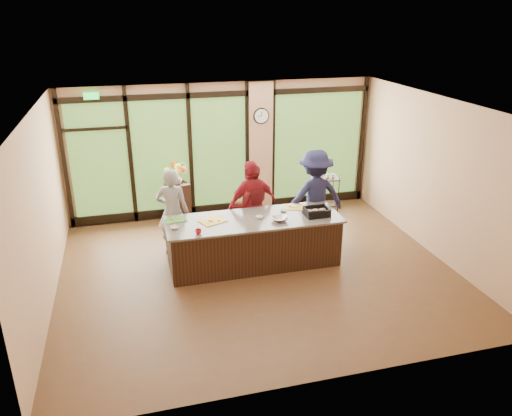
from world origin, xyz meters
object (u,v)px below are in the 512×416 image
island_base (254,242)px  cook_left (173,212)px  cook_right (315,196)px  roasting_pan (317,213)px  bar_cart (324,189)px  flower_stand (178,202)px

island_base → cook_left: bearing=148.8°
cook_left → island_base: bearing=168.4°
cook_right → roasting_pan: 0.89m
roasting_pan → bar_cart: roasting_pan is taller
roasting_pan → flower_stand: 3.48m
bar_cart → cook_right: bearing=-111.8°
island_base → roasting_pan: 1.28m
cook_left → bar_cart: (3.64, 1.32, -0.33)m
roasting_pan → bar_cart: (1.10, 2.30, -0.42)m
cook_left → flower_stand: (0.26, 1.60, -0.42)m
island_base → cook_right: (1.45, 0.70, 0.52)m
flower_stand → bar_cart: bearing=-22.3°
roasting_pan → flower_stand: roasting_pan is taller
island_base → bar_cart: 3.13m
island_base → cook_right: 1.69m
cook_left → bar_cart: bearing=-140.5°
island_base → cook_right: size_ratio=1.61×
island_base → flower_stand: 2.67m
cook_left → roasting_pan: 2.72m
island_base → bar_cart: size_ratio=3.46×
cook_left → roasting_pan: bearing=178.5°
cook_right → roasting_pan: (-0.29, -0.84, -0.00)m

